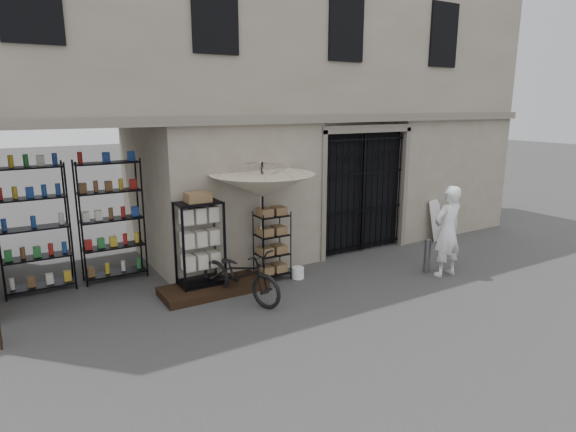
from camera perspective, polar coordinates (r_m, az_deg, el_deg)
ground at (r=9.47m, az=8.67°, el=-9.07°), size 80.00×80.00×0.00m
main_building at (r=12.15m, az=-3.28°, el=17.56°), size 14.00×4.00×9.00m
shop_recess at (r=9.78m, az=-23.45°, el=-0.10°), size 3.00×1.70×3.00m
shop_shelving at (r=10.31m, az=-24.00°, el=-0.94°), size 2.70×0.50×2.50m
iron_gate at (r=11.83m, az=8.41°, el=2.97°), size 2.50×0.21×3.00m
step_platform at (r=9.52m, az=-8.83°, el=-8.46°), size 2.00×0.90×0.15m
display_cabinet at (r=9.33m, az=-10.39°, el=-3.75°), size 0.94×0.75×1.76m
wire_rack at (r=9.90m, az=-1.90°, el=-3.61°), size 0.73×0.61×1.44m
market_umbrella at (r=9.43m, az=-3.06°, el=4.39°), size 2.26×2.28×2.95m
white_bucket at (r=10.10m, az=1.18°, el=-6.74°), size 0.26×0.26×0.24m
bicycle at (r=9.13m, az=-5.61°, el=-9.84°), size 0.98×1.17×1.90m
steel_bollard at (r=10.80m, az=16.17°, el=-4.59°), size 0.16×0.16×0.73m
shopkeeper at (r=10.86m, az=18.00°, el=-6.65°), size 0.72×1.93×0.46m
easel_sign at (r=13.27m, az=17.83°, el=-0.59°), size 0.64×0.70×1.07m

